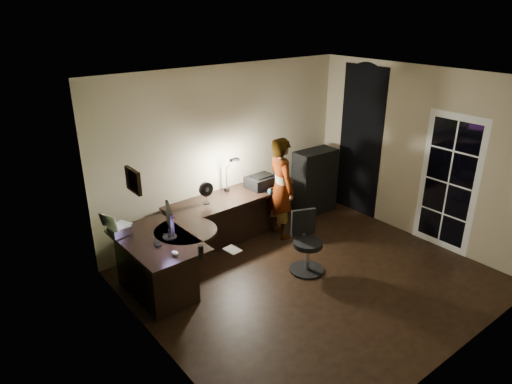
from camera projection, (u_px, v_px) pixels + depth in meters
floor at (311, 279)px, 6.30m from camera, size 4.50×4.00×0.01m
ceiling at (322, 80)px, 5.27m from camera, size 4.50×4.00×0.01m
wall_back at (226, 151)px, 7.24m from camera, size 4.50×0.01×2.70m
wall_front at (467, 251)px, 4.33m from camera, size 4.50×0.01×2.70m
wall_left at (154, 242)px, 4.49m from camera, size 0.01×4.00×2.70m
wall_right at (419, 155)px, 7.07m from camera, size 0.01×4.00×2.70m
green_wall_overlay at (156, 241)px, 4.50m from camera, size 0.00×4.00×2.70m
arched_doorway at (360, 142)px, 7.92m from camera, size 0.01×0.90×2.60m
french_door at (448, 183)px, 6.78m from camera, size 0.02×0.92×2.10m
framed_picture at (133, 181)px, 4.65m from camera, size 0.04×0.30×0.25m
desk_left at (160, 266)px, 5.89m from camera, size 0.86×1.36×0.77m
desk_right at (228, 219)px, 7.19m from camera, size 2.02×0.78×0.75m
cabinet at (314, 182)px, 8.15m from camera, size 0.78×0.41×1.16m
laptop_stand at (119, 230)px, 5.82m from camera, size 0.29×0.25×0.11m
laptop at (119, 219)px, 5.77m from camera, size 0.36×0.35×0.19m
monitor at (169, 227)px, 5.70m from camera, size 0.24×0.46×0.30m
mouse at (175, 253)px, 5.37m from camera, size 0.08×0.11×0.04m
phone at (158, 244)px, 5.60m from camera, size 0.10×0.15×0.01m
pen at (167, 235)px, 5.81m from camera, size 0.05×0.15×0.01m
speaker at (201, 252)px, 5.26m from camera, size 0.08×0.08×0.17m
notepad at (232, 250)px, 5.46m from camera, size 0.16×0.22×0.01m
desk_fan at (206, 193)px, 6.78m from camera, size 0.22×0.12×0.34m
headphones at (273, 190)px, 7.22m from camera, size 0.20×0.11×0.09m
printer at (261, 181)px, 7.41m from camera, size 0.47×0.37×0.20m
desk_lamp at (226, 173)px, 7.15m from camera, size 0.23×0.32×0.65m
office_chair at (308, 244)px, 6.33m from camera, size 0.63×0.63×0.87m
person at (281, 188)px, 7.21m from camera, size 0.51×0.66×1.65m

